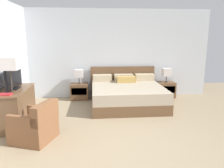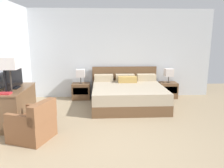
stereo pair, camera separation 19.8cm
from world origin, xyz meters
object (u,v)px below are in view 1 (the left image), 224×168
at_px(armchair_by_window, 36,126).
at_px(floor_lamp, 10,69).
at_px(nightstand_right, 166,90).
at_px(table_lamp_left, 79,74).
at_px(bed, 127,94).
at_px(nightstand_left, 79,91).
at_px(tv, 14,76).
at_px(book_red_cover, 5,94).
at_px(dresser, 16,107).
at_px(table_lamp_right, 167,72).

relative_size(armchair_by_window, floor_lamp, 0.58).
relative_size(nightstand_right, table_lamp_left, 1.23).
relative_size(bed, nightstand_left, 3.77).
height_order(nightstand_right, floor_lamp, floor_lamp).
relative_size(tv, book_red_cover, 4.00).
relative_size(table_lamp_left, floor_lamp, 0.29).
bearing_deg(nightstand_right, dresser, -154.60).
distance_m(nightstand_left, floor_lamp, 2.79).
height_order(armchair_by_window, floor_lamp, floor_lamp).
distance_m(nightstand_right, table_lamp_right, 0.57).
xyz_separation_m(book_red_cover, floor_lamp, (0.09, 0.11, 0.49)).
distance_m(dresser, floor_lamp, 0.98).
height_order(table_lamp_left, armchair_by_window, table_lamp_left).
xyz_separation_m(book_red_cover, armchair_by_window, (0.62, -0.34, -0.54)).
bearing_deg(table_lamp_right, bed, -152.99).
height_order(dresser, book_red_cover, book_red_cover).
distance_m(nightstand_right, book_red_cover, 4.74).
xyz_separation_m(table_lamp_left, dresser, (-1.28, -1.93, -0.40)).
relative_size(nightstand_right, table_lamp_right, 1.23).
bearing_deg(table_lamp_right, tv, -155.13).
xyz_separation_m(tv, book_red_cover, (-0.00, -0.52, -0.26)).
xyz_separation_m(table_lamp_right, dresser, (-4.05, -1.93, -0.40)).
distance_m(bed, table_lamp_left, 1.64).
relative_size(bed, table_lamp_right, 4.64).
bearing_deg(bed, tv, -156.27).
height_order(table_lamp_right, tv, tv).
xyz_separation_m(bed, armchair_by_window, (-2.05, -2.04, -0.03)).
xyz_separation_m(table_lamp_right, armchair_by_window, (-3.44, -2.74, -0.53)).
height_order(nightstand_right, armchair_by_window, armchair_by_window).
relative_size(nightstand_left, dresser, 0.42).
bearing_deg(table_lamp_left, nightstand_right, -0.03).
distance_m(armchair_by_window, floor_lamp, 1.24).
xyz_separation_m(nightstand_right, floor_lamp, (-3.96, -2.29, 1.07)).
xyz_separation_m(table_lamp_left, armchair_by_window, (-0.66, -2.74, -0.53)).
bearing_deg(tv, floor_lamp, -77.27).
xyz_separation_m(nightstand_left, dresser, (-1.28, -1.93, 0.17)).
bearing_deg(dresser, table_lamp_left, 56.36).
bearing_deg(book_red_cover, nightstand_right, 30.64).
distance_m(bed, tv, 3.01).
height_order(book_red_cover, floor_lamp, floor_lamp).
distance_m(table_lamp_left, dresser, 2.35).
height_order(bed, floor_lamp, floor_lamp).
bearing_deg(book_red_cover, nightstand_left, 61.94).
bearing_deg(tv, table_lamp_right, 24.87).
bearing_deg(tv, book_red_cover, -90.01).
height_order(nightstand_left, armchair_by_window, armchair_by_window).
bearing_deg(nightstand_left, book_red_cover, -118.06).
distance_m(table_lamp_right, armchair_by_window, 4.43).
bearing_deg(table_lamp_right, armchair_by_window, -141.41).
height_order(nightstand_right, tv, tv).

